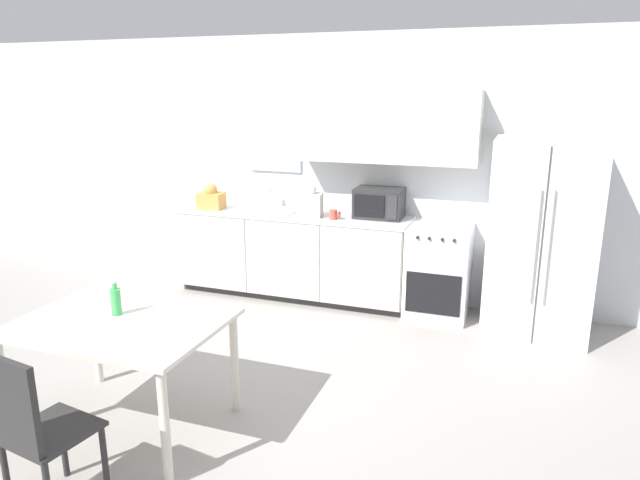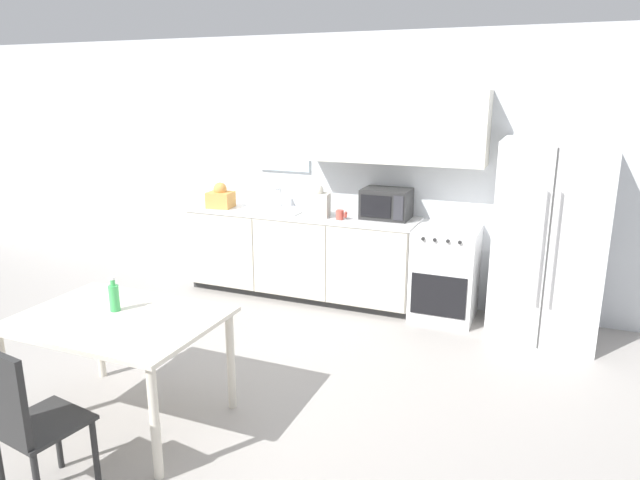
# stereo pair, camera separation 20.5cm
# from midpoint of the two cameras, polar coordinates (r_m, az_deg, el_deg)

# --- Properties ---
(ground_plane) EXTENTS (12.00, 12.00, 0.00)m
(ground_plane) POSITION_cam_midpoint_polar(r_m,az_deg,el_deg) (4.40, -6.52, -14.65)
(ground_plane) COLOR gray
(wall_back) EXTENTS (12.00, 0.38, 2.70)m
(wall_back) POSITION_cam_midpoint_polar(r_m,az_deg,el_deg) (5.94, 4.57, 7.78)
(wall_back) COLOR silver
(wall_back) RESTS_ON ground_plane
(kitchen_counter) EXTENTS (2.47, 0.61, 0.91)m
(kitchen_counter) POSITION_cam_midpoint_polar(r_m,az_deg,el_deg) (6.04, -0.96, -1.43)
(kitchen_counter) COLOR #333333
(kitchen_counter) RESTS_ON ground_plane
(oven_range) EXTENTS (0.59, 0.61, 0.89)m
(oven_range) POSITION_cam_midpoint_polar(r_m,az_deg,el_deg) (5.64, 13.42, -3.22)
(oven_range) COLOR white
(oven_range) RESTS_ON ground_plane
(refrigerator) EXTENTS (0.89, 0.81, 1.75)m
(refrigerator) POSITION_cam_midpoint_polar(r_m,az_deg,el_deg) (5.38, 22.89, -0.11)
(refrigerator) COLOR white
(refrigerator) RESTS_ON ground_plane
(kitchen_sink) EXTENTS (0.67, 0.41, 0.22)m
(kitchen_sink) POSITION_cam_midpoint_polar(r_m,az_deg,el_deg) (6.07, -3.67, 3.12)
(kitchen_sink) COLOR #B7BABC
(kitchen_sink) RESTS_ON kitchen_counter
(microwave) EXTENTS (0.47, 0.35, 0.30)m
(microwave) POSITION_cam_midpoint_polar(r_m,az_deg,el_deg) (5.70, 7.67, 3.62)
(microwave) COLOR #282828
(microwave) RESTS_ON kitchen_counter
(coffee_mug) EXTENTS (0.11, 0.08, 0.10)m
(coffee_mug) POSITION_cam_midpoint_polar(r_m,az_deg,el_deg) (5.62, 3.12, 2.54)
(coffee_mug) COLOR #BF4C3F
(coffee_mug) RESTS_ON kitchen_counter
(grocery_bag_0) EXTENTS (0.28, 0.25, 0.27)m
(grocery_bag_0) POSITION_cam_midpoint_polar(r_m,az_deg,el_deg) (6.25, -9.00, 4.24)
(grocery_bag_0) COLOR #DB994C
(grocery_bag_0) RESTS_ON kitchen_counter
(grocery_bag_1) EXTENTS (0.27, 0.24, 0.33)m
(grocery_bag_1) POSITION_cam_midpoint_polar(r_m,az_deg,el_deg) (5.73, 0.71, 3.77)
(grocery_bag_1) COLOR silver
(grocery_bag_1) RESTS_ON kitchen_counter
(dining_table) EXTENTS (1.29, 0.93, 0.74)m
(dining_table) POSITION_cam_midpoint_polar(r_m,az_deg,el_deg) (3.92, -18.11, -8.53)
(dining_table) COLOR beige
(dining_table) RESTS_ON ground_plane
(dining_chair_near) EXTENTS (0.46, 0.46, 0.93)m
(dining_chair_near) POSITION_cam_midpoint_polar(r_m,az_deg,el_deg) (3.37, -25.95, -15.59)
(dining_chair_near) COLOR #282828
(dining_chair_near) RESTS_ON ground_plane
(drink_bottle) EXTENTS (0.07, 0.07, 0.24)m
(drink_bottle) POSITION_cam_midpoint_polar(r_m,az_deg,el_deg) (3.96, -18.50, -5.44)
(drink_bottle) COLOR #3FB259
(drink_bottle) RESTS_ON dining_table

